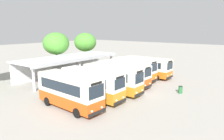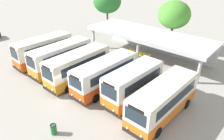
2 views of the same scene
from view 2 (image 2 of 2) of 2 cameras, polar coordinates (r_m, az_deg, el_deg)
The scene contains 17 objects.
ground_plane at distance 22.76m, azimuth -11.87°, elevation -6.35°, with size 180.00×180.00×0.00m, color #A39E93.
city_bus_nearest_orange at distance 29.20m, azimuth -17.43°, elevation 5.07°, with size 2.65×7.64×3.40m.
city_bus_second_in_row at distance 26.71m, azimuth -13.14°, elevation 3.38°, with size 2.38×7.92×3.31m.
city_bus_middle_cream at distance 24.13m, azimuth -8.83°, elevation 1.09°, with size 2.38×7.90×3.32m.
city_bus_fourth_amber at distance 22.43m, azimuth -1.79°, elevation -0.92°, with size 2.48×7.96×3.20m.
city_bus_fifth_blue at distance 20.72m, azimuth 5.49°, elevation -3.41°, with size 2.58×6.80×3.37m.
city_bus_far_end_green at distance 19.17m, azimuth 13.17°, elevation -7.32°, with size 2.67×8.12×3.17m.
terminal_canopy at distance 30.35m, azimuth 10.15°, elevation 8.41°, with size 17.17×5.84×3.40m.
waiting_chair_end_by_column at distance 31.02m, azimuth 4.70°, elevation 4.93°, with size 0.44×0.44×0.86m.
waiting_chair_second_from_end at distance 30.68m, azimuth 5.55°, elevation 4.62°, with size 0.44×0.44×0.86m.
waiting_chair_middle_seat at distance 30.36m, azimuth 6.45°, elevation 4.32°, with size 0.44×0.44×0.86m.
waiting_chair_fourth_seat at distance 30.03m, azimuth 7.34°, elevation 3.99°, with size 0.44×0.44×0.86m.
waiting_chair_fifth_seat at distance 29.73m, azimuth 8.27°, elevation 3.67°, with size 0.44×0.44×0.86m.
waiting_chair_far_end_seat at distance 29.54m, azimuth 9.37°, elevation 3.42°, with size 0.44×0.44×0.86m.
roadside_tree_behind_canopy at distance 32.40m, azimuth 15.82°, elevation 13.66°, with size 4.52×4.52×7.10m.
roadside_tree_west_of_canopy at distance 39.25m, azimuth -1.25°, elevation 17.43°, with size 4.78×4.78×7.49m.
litter_bin_apron at distance 18.35m, azimuth -14.92°, elevation -14.64°, with size 0.49×0.49×0.90m.
Camera 2 is at (15.46, -10.99, 12.59)m, focal length 35.17 mm.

